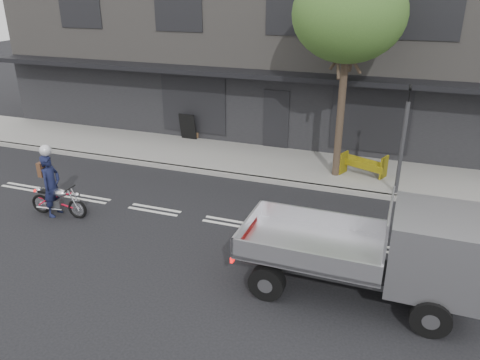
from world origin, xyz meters
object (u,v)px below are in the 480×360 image
traffic_light_pole (402,146)px  flatbed_ute (411,250)px  motorcycle (58,200)px  sandwich_board (188,127)px  construction_barrier (363,167)px  rider (51,186)px  street_tree (349,15)px

traffic_light_pole → flatbed_ute: traffic_light_pole is taller
motorcycle → sandwich_board: 7.23m
construction_barrier → rider: bearing=-146.0°
flatbed_ute → motorcycle: bearing=175.5°
rider → flatbed_ute: flatbed_ute is taller
sandwich_board → street_tree: bearing=-14.4°
street_tree → traffic_light_pole: size_ratio=1.93×
motorcycle → rider: rider is taller
traffic_light_pole → flatbed_ute: bearing=-85.7°
motorcycle → flatbed_ute: flatbed_ute is taller
traffic_light_pole → construction_barrier: 1.79m
street_tree → rider: size_ratio=3.75×
rider → flatbed_ute: bearing=-98.5°
rider → construction_barrier: rider is taller
sandwich_board → flatbed_ute: bearing=-41.0°
sandwich_board → traffic_light_pole: bearing=-16.1°
street_tree → sandwich_board: size_ratio=6.21×
motorcycle → sandwich_board: bearing=81.6°
flatbed_ute → sandwich_board: (-8.78, 8.03, -0.56)m
motorcycle → traffic_light_pole: bearing=23.3°
street_tree → sandwich_board: bearing=164.2°
rider → construction_barrier: size_ratio=1.27×
motorcycle → flatbed_ute: (9.39, -0.83, 0.78)m
construction_barrier → sandwich_board: sandwich_board is taller
traffic_light_pole → flatbed_ute: (0.41, -5.38, -0.40)m
street_tree → construction_barrier: bearing=-0.4°
rider → sandwich_board: rider is taller
traffic_light_pole → construction_barrier: (-1.12, 0.84, -1.11)m
traffic_light_pole → motorcycle: (-8.98, -4.55, -1.18)m
traffic_light_pole → rider: traffic_light_pole is taller
traffic_light_pole → sandwich_board: bearing=162.4°
motorcycle → sandwich_board: (0.60, 7.20, 0.22)m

